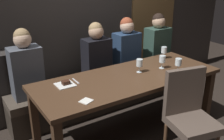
% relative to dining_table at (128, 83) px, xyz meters
% --- Properties ---
extents(ground, '(9.00, 9.00, 0.00)m').
position_rel_dining_table_xyz_m(ground, '(0.00, 0.00, -0.65)').
color(ground, black).
extents(arched_door, '(0.90, 0.05, 2.55)m').
position_rel_dining_table_xyz_m(arched_door, '(1.35, 1.15, 0.71)').
color(arched_door, olive).
rests_on(arched_door, ground).
extents(dining_table, '(2.20, 0.84, 0.74)m').
position_rel_dining_table_xyz_m(dining_table, '(0.00, 0.00, 0.00)').
color(dining_table, '#412B1C').
rests_on(dining_table, ground).
extents(banquette_bench, '(2.50, 0.44, 0.45)m').
position_rel_dining_table_xyz_m(banquette_bench, '(0.00, 0.70, -0.42)').
color(banquette_bench, '#312A23').
rests_on(banquette_bench, ground).
extents(chair_near_side, '(0.52, 0.52, 0.98)m').
position_rel_dining_table_xyz_m(chair_near_side, '(0.23, -0.72, -0.09)').
color(chair_near_side, '#4C3321').
rests_on(chair_near_side, ground).
extents(diner_redhead, '(0.36, 0.24, 0.83)m').
position_rel_dining_table_xyz_m(diner_redhead, '(-0.96, 0.72, 0.19)').
color(diner_redhead, '#4C515B').
rests_on(diner_redhead, banquette_bench).
extents(diner_bearded, '(0.36, 0.24, 0.80)m').
position_rel_dining_table_xyz_m(diner_bearded, '(-0.01, 0.72, 0.18)').
color(diner_bearded, black).
rests_on(diner_bearded, banquette_bench).
extents(diner_far_end, '(0.36, 0.24, 0.82)m').
position_rel_dining_table_xyz_m(diner_far_end, '(0.48, 0.70, 0.19)').
color(diner_far_end, navy).
rests_on(diner_far_end, banquette_bench).
extents(diner_near_end, '(0.36, 0.24, 0.83)m').
position_rel_dining_table_xyz_m(diner_near_end, '(1.05, 0.68, 0.19)').
color(diner_near_end, '#2D473D').
rests_on(diner_near_end, banquette_bench).
extents(wine_glass_far_left, '(0.08, 0.08, 0.16)m').
position_rel_dining_table_xyz_m(wine_glass_far_left, '(0.59, -0.19, 0.20)').
color(wine_glass_far_left, silver).
rests_on(wine_glass_far_left, dining_table).
extents(wine_glass_far_right, '(0.08, 0.08, 0.16)m').
position_rel_dining_table_xyz_m(wine_glass_far_right, '(0.79, 0.27, 0.20)').
color(wine_glass_far_right, silver).
rests_on(wine_glass_far_right, dining_table).
extents(wine_glass_center_back, '(0.08, 0.08, 0.16)m').
position_rel_dining_table_xyz_m(wine_glass_center_back, '(0.50, -0.01, 0.20)').
color(wine_glass_center_back, silver).
rests_on(wine_glass_center_back, dining_table).
extents(wine_glass_center_front, '(0.08, 0.08, 0.16)m').
position_rel_dining_table_xyz_m(wine_glass_center_front, '(0.18, 0.04, 0.20)').
color(wine_glass_center_front, silver).
rests_on(wine_glass_center_front, dining_table).
extents(espresso_cup, '(0.12, 0.12, 0.06)m').
position_rel_dining_table_xyz_m(espresso_cup, '(0.38, -0.31, 0.11)').
color(espresso_cup, white).
rests_on(espresso_cup, dining_table).
extents(dessert_plate, '(0.19, 0.19, 0.05)m').
position_rel_dining_table_xyz_m(dessert_plate, '(-0.71, 0.17, 0.10)').
color(dessert_plate, white).
rests_on(dessert_plate, dining_table).
extents(fork_on_table, '(0.02, 0.17, 0.01)m').
position_rel_dining_table_xyz_m(fork_on_table, '(-0.57, 0.21, 0.09)').
color(fork_on_table, silver).
rests_on(fork_on_table, dining_table).
extents(folded_napkin, '(0.14, 0.13, 0.01)m').
position_rel_dining_table_xyz_m(folded_napkin, '(-0.70, -0.28, 0.09)').
color(folded_napkin, silver).
rests_on(folded_napkin, dining_table).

